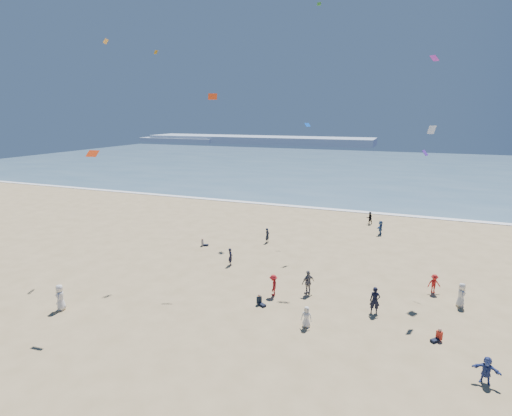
% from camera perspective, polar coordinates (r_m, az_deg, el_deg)
% --- Properties ---
extents(ocean, '(220.00, 100.00, 0.06)m').
position_cam_1_polar(ocean, '(108.71, 15.85, 5.53)').
color(ocean, '#476B84').
rests_on(ocean, ground).
extents(surf_line, '(220.00, 1.20, 0.08)m').
position_cam_1_polar(surf_line, '(59.83, 11.08, -0.22)').
color(surf_line, white).
rests_on(surf_line, ground).
extents(headland_far, '(110.00, 20.00, 3.20)m').
position_cam_1_polar(headland_far, '(195.70, 0.20, 9.73)').
color(headland_far, '#7A8EA8').
rests_on(headland_far, ground).
extents(headland_near, '(40.00, 14.00, 2.00)m').
position_cam_1_polar(headland_near, '(209.06, -10.75, 9.57)').
color(headland_near, '#7A8EA8').
rests_on(headland_near, ground).
extents(standing_flyers, '(31.15, 47.77, 1.95)m').
position_cam_1_polar(standing_flyers, '(29.76, 9.10, -12.59)').
color(standing_flyers, '#B11B19').
rests_on(standing_flyers, ground).
extents(seated_group, '(23.58, 26.16, 0.84)m').
position_cam_1_polar(seated_group, '(27.02, 2.87, -16.34)').
color(seated_group, white).
rests_on(seated_group, ground).
extents(kites_aloft, '(46.85, 41.46, 24.13)m').
position_cam_1_polar(kites_aloft, '(25.53, 20.87, 12.23)').
color(kites_aloft, white).
rests_on(kites_aloft, ground).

